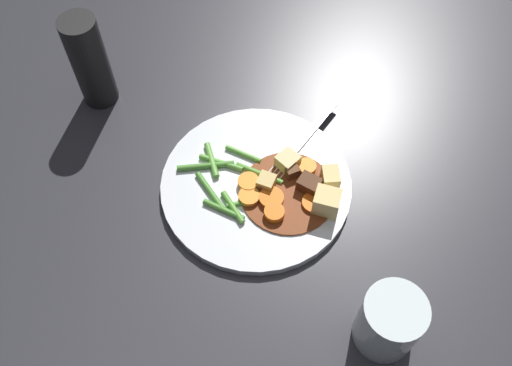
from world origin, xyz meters
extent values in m
plane|color=#2D2D33|center=(0.00, 0.00, 0.00)|extent=(3.00, 3.00, 0.00)
cylinder|color=white|center=(0.00, 0.00, 0.01)|extent=(0.27, 0.27, 0.01)
cylinder|color=brown|center=(0.05, 0.00, 0.01)|extent=(0.13, 0.13, 0.00)
cylinder|color=orange|center=(0.00, -0.03, 0.02)|extent=(0.04, 0.04, 0.01)
cylinder|color=orange|center=(0.04, -0.04, 0.02)|extent=(0.04, 0.04, 0.01)
cylinder|color=orange|center=(-0.01, -0.01, 0.02)|extent=(0.04, 0.04, 0.01)
cylinder|color=orange|center=(0.03, -0.02, 0.02)|extent=(0.04, 0.04, 0.01)
cylinder|color=orange|center=(0.08, -0.01, 0.02)|extent=(0.04, 0.04, 0.01)
cylinder|color=orange|center=(0.06, 0.04, 0.02)|extent=(0.03, 0.03, 0.01)
cube|color=#EAD68C|center=(0.03, 0.04, 0.02)|extent=(0.04, 0.04, 0.02)
cube|color=#E5CC7A|center=(0.10, 0.03, 0.03)|extent=(0.03, 0.04, 0.03)
cube|color=#DBBC6B|center=(0.02, 0.00, 0.02)|extent=(0.02, 0.02, 0.02)
cube|color=#E5CC7A|center=(0.10, -0.01, 0.03)|extent=(0.04, 0.03, 0.04)
cube|color=brown|center=(0.04, 0.03, 0.02)|extent=(0.03, 0.03, 0.02)
cube|color=#56331E|center=(0.07, 0.02, 0.02)|extent=(0.03, 0.03, 0.02)
cylinder|color=#4C8E33|center=(-0.03, -0.06, 0.02)|extent=(0.06, 0.01, 0.01)
cylinder|color=#4C8E33|center=(-0.08, 0.00, 0.02)|extent=(0.08, 0.04, 0.01)
cylinder|color=#4C8E33|center=(-0.05, -0.04, 0.02)|extent=(0.06, 0.05, 0.01)
cylinder|color=#66AD42|center=(-0.07, 0.01, 0.02)|extent=(0.04, 0.05, 0.01)
cylinder|color=#599E38|center=(-0.02, -0.05, 0.02)|extent=(0.05, 0.04, 0.01)
cylinder|color=#599E38|center=(0.00, -0.03, 0.02)|extent=(0.05, 0.04, 0.01)
cylinder|color=#599E38|center=(0.00, 0.01, 0.02)|extent=(0.07, 0.01, 0.01)
cylinder|color=#66AD42|center=(-0.03, 0.04, 0.02)|extent=(0.06, 0.01, 0.01)
cylinder|color=#66AD42|center=(-0.06, 0.01, 0.02)|extent=(0.07, 0.01, 0.01)
cube|color=silver|center=(0.05, 0.12, 0.01)|extent=(0.04, 0.11, 0.00)
cube|color=silver|center=(0.03, 0.06, 0.01)|extent=(0.03, 0.02, 0.00)
cylinder|color=silver|center=(0.01, 0.03, 0.01)|extent=(0.01, 0.04, 0.00)
cylinder|color=silver|center=(0.02, 0.03, 0.01)|extent=(0.01, 0.04, 0.00)
cylinder|color=silver|center=(0.03, 0.03, 0.01)|extent=(0.01, 0.04, 0.00)
cylinder|color=silver|center=(0.03, 0.03, 0.01)|extent=(0.01, 0.04, 0.00)
cylinder|color=silver|center=(0.21, -0.14, 0.04)|extent=(0.07, 0.07, 0.09)
cylinder|color=black|center=(-0.28, 0.07, 0.08)|extent=(0.05, 0.05, 0.15)
camera|label=1|loc=(0.14, -0.39, 0.67)|focal=39.43mm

